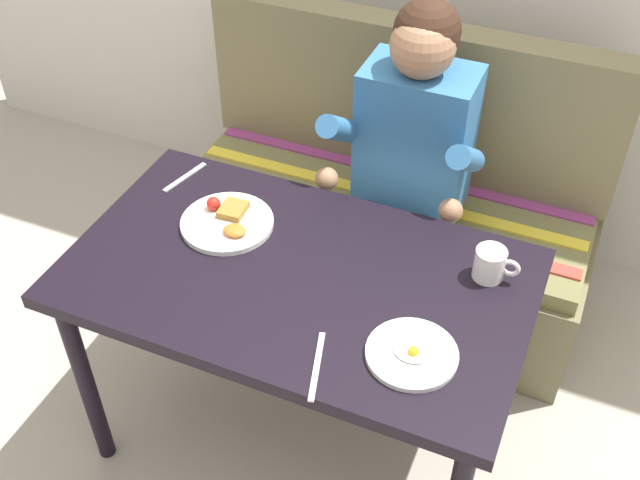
{
  "coord_description": "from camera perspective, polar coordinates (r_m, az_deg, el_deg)",
  "views": [
    {
      "loc": [
        0.62,
        -1.29,
        2.11
      ],
      "look_at": [
        0.0,
        0.15,
        0.72
      ],
      "focal_mm": 43.22,
      "sensor_mm": 36.0,
      "label": 1
    }
  ],
  "objects": [
    {
      "name": "fork",
      "position": [
        2.33,
        -9.98,
        4.61
      ],
      "size": [
        0.05,
        0.17,
        0.0
      ],
      "primitive_type": "cube",
      "rotation": [
        0.0,
        0.0,
        -0.24
      ],
      "color": "silver",
      "rests_on": "table"
    },
    {
      "name": "knife",
      "position": [
        1.77,
        -0.24,
        -9.3
      ],
      "size": [
        0.07,
        0.2,
        0.0
      ],
      "primitive_type": "cube",
      "rotation": [
        0.0,
        0.0,
        0.27
      ],
      "color": "silver",
      "rests_on": "table"
    },
    {
      "name": "couch",
      "position": [
        2.79,
        4.97,
        1.69
      ],
      "size": [
        1.44,
        0.56,
        1.0
      ],
      "color": "#6E6647",
      "rests_on": "ground"
    },
    {
      "name": "ground_plane",
      "position": [
        2.55,
        -1.37,
        -14.33
      ],
      "size": [
        8.0,
        8.0,
        0.0
      ],
      "primitive_type": "plane",
      "color": "#A49D8E"
    },
    {
      "name": "plate_breakfast",
      "position": [
        2.14,
        -6.88,
        1.39
      ],
      "size": [
        0.26,
        0.26,
        0.05
      ],
      "color": "white",
      "rests_on": "table"
    },
    {
      "name": "table",
      "position": [
        2.04,
        -1.66,
        -4.08
      ],
      "size": [
        1.2,
        0.7,
        0.73
      ],
      "color": "black",
      "rests_on": "ground"
    },
    {
      "name": "person",
      "position": [
        2.38,
        6.53,
        6.18
      ],
      "size": [
        0.45,
        0.61,
        1.21
      ],
      "color": "#31679C",
      "rests_on": "ground"
    },
    {
      "name": "plate_eggs",
      "position": [
        1.8,
        6.82,
        -8.34
      ],
      "size": [
        0.22,
        0.22,
        0.04
      ],
      "color": "white",
      "rests_on": "table"
    },
    {
      "name": "coffee_mug",
      "position": [
        1.99,
        12.53,
        -1.7
      ],
      "size": [
        0.12,
        0.08,
        0.09
      ],
      "color": "white",
      "rests_on": "table"
    }
  ]
}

